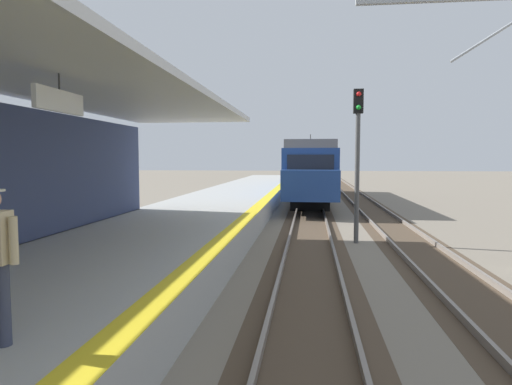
% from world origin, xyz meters
% --- Properties ---
extents(station_platform, '(5.00, 80.00, 0.91)m').
position_xyz_m(station_platform, '(-2.50, 16.00, 0.45)').
color(station_platform, '#A8A8A3').
rests_on(station_platform, ground).
extents(track_pair_nearest_platform, '(2.34, 120.00, 0.16)m').
position_xyz_m(track_pair_nearest_platform, '(1.90, 20.00, 0.05)').
color(track_pair_nearest_platform, '#4C3D2D').
rests_on(track_pair_nearest_platform, ground).
extents(track_pair_middle, '(2.34, 120.00, 0.16)m').
position_xyz_m(track_pair_middle, '(5.30, 20.00, 0.05)').
color(track_pair_middle, '#4C3D2D').
rests_on(track_pair_middle, ground).
extents(approaching_train, '(2.93, 19.60, 4.76)m').
position_xyz_m(approaching_train, '(1.90, 32.87, 2.18)').
color(approaching_train, navy).
rests_on(approaching_train, ground).
extents(rail_signal_post, '(0.32, 0.34, 5.20)m').
position_xyz_m(rail_signal_post, '(3.47, 17.16, 3.19)').
color(rail_signal_post, '#4C4C4C').
rests_on(rail_signal_post, ground).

